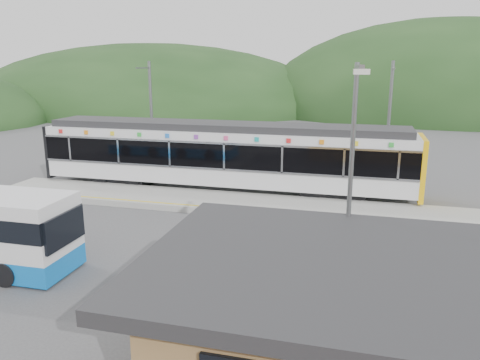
# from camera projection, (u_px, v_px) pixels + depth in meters

# --- Properties ---
(ground) EXTENTS (120.00, 120.00, 0.00)m
(ground) POSITION_uv_depth(u_px,v_px,m) (219.00, 229.00, 19.91)
(ground) COLOR #4C4C4F
(ground) RESTS_ON ground
(hills) EXTENTS (146.00, 149.00, 26.00)m
(hills) POSITION_uv_depth(u_px,v_px,m) (369.00, 205.00, 23.33)
(hills) COLOR #1E3D19
(hills) RESTS_ON ground
(platform) EXTENTS (26.00, 3.20, 0.30)m
(platform) POSITION_uv_depth(u_px,v_px,m) (239.00, 204.00, 22.96)
(platform) COLOR #9E9E99
(platform) RESTS_ON ground
(yellow_line) EXTENTS (26.00, 0.10, 0.01)m
(yellow_line) POSITION_uv_depth(u_px,v_px,m) (232.00, 208.00, 21.71)
(yellow_line) COLOR yellow
(yellow_line) RESTS_ON platform
(train) EXTENTS (20.44, 3.01, 3.74)m
(train) POSITION_uv_depth(u_px,v_px,m) (224.00, 154.00, 25.43)
(train) COLOR black
(train) RESTS_ON ground
(catenary_mast_west) EXTENTS (0.18, 1.80, 7.00)m
(catenary_mast_west) POSITION_uv_depth(u_px,v_px,m) (151.00, 117.00, 28.79)
(catenary_mast_west) COLOR slate
(catenary_mast_west) RESTS_ON ground
(catenary_mast_east) EXTENTS (0.18, 1.80, 7.00)m
(catenary_mast_east) POSITION_uv_depth(u_px,v_px,m) (389.00, 124.00, 25.32)
(catenary_mast_east) COLOR slate
(catenary_mast_east) RESTS_ON ground
(station_shelter) EXTENTS (9.20, 6.20, 3.00)m
(station_shelter) POSITION_uv_depth(u_px,v_px,m) (366.00, 328.00, 9.59)
(station_shelter) COLOR olive
(station_shelter) RESTS_ON ground
(lamp_post) EXTENTS (0.37, 1.20, 6.87)m
(lamp_post) POSITION_uv_depth(u_px,v_px,m) (351.00, 176.00, 11.76)
(lamp_post) COLOR slate
(lamp_post) RESTS_ON ground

